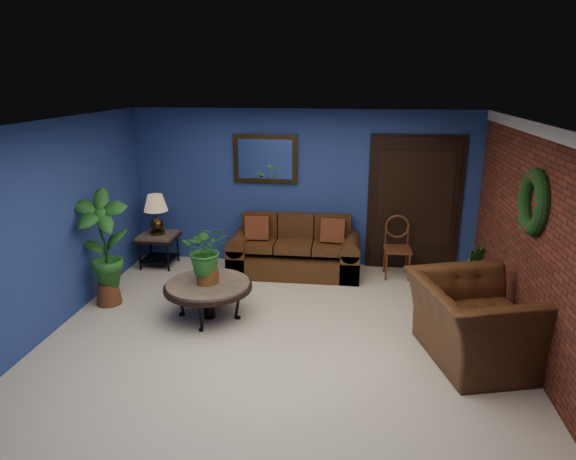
# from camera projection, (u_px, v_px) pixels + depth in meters

# --- Properties ---
(floor) EXTENTS (5.50, 5.50, 0.00)m
(floor) POSITION_uv_depth(u_px,v_px,m) (282.00, 334.00, 6.18)
(floor) COLOR beige
(floor) RESTS_ON ground
(wall_back) EXTENTS (5.50, 0.04, 2.50)m
(wall_back) POSITION_uv_depth(u_px,v_px,m) (303.00, 189.00, 8.19)
(wall_back) COLOR navy
(wall_back) RESTS_ON ground
(wall_left) EXTENTS (0.04, 5.00, 2.50)m
(wall_left) POSITION_uv_depth(u_px,v_px,m) (55.00, 226.00, 6.15)
(wall_left) COLOR navy
(wall_left) RESTS_ON ground
(wall_right_brick) EXTENTS (0.04, 5.00, 2.50)m
(wall_right_brick) POSITION_uv_depth(u_px,v_px,m) (535.00, 244.00, 5.48)
(wall_right_brick) COLOR maroon
(wall_right_brick) RESTS_ON ground
(ceiling) EXTENTS (5.50, 5.00, 0.02)m
(ceiling) POSITION_uv_depth(u_px,v_px,m) (281.00, 123.00, 5.46)
(ceiling) COLOR white
(ceiling) RESTS_ON wall_back
(crown_molding) EXTENTS (0.03, 5.00, 0.14)m
(crown_molding) POSITION_uv_depth(u_px,v_px,m) (549.00, 133.00, 5.15)
(crown_molding) COLOR white
(crown_molding) RESTS_ON wall_right_brick
(wall_mirror) EXTENTS (1.02, 0.06, 0.77)m
(wall_mirror) POSITION_uv_depth(u_px,v_px,m) (265.00, 159.00, 8.09)
(wall_mirror) COLOR #422D12
(wall_mirror) RESTS_ON wall_back
(closet_door) EXTENTS (1.44, 0.06, 2.18)m
(closet_door) POSITION_uv_depth(u_px,v_px,m) (414.00, 205.00, 8.01)
(closet_door) COLOR black
(closet_door) RESTS_ON wall_back
(wreath) EXTENTS (0.16, 0.72, 0.72)m
(wreath) POSITION_uv_depth(u_px,v_px,m) (534.00, 202.00, 5.41)
(wreath) COLOR black
(wreath) RESTS_ON wall_right_brick
(sofa) EXTENTS (2.02, 0.87, 0.91)m
(sofa) POSITION_uv_depth(u_px,v_px,m) (295.00, 253.00, 8.07)
(sofa) COLOR #472814
(sofa) RESTS_ON ground
(coffee_table) EXTENTS (1.12, 1.12, 0.48)m
(coffee_table) POSITION_uv_depth(u_px,v_px,m) (208.00, 287.00, 6.48)
(coffee_table) COLOR #4A4440
(coffee_table) RESTS_ON ground
(end_table) EXTENTS (0.59, 0.59, 0.54)m
(end_table) POSITION_uv_depth(u_px,v_px,m) (158.00, 241.00, 8.29)
(end_table) COLOR #4A4440
(end_table) RESTS_ON ground
(table_lamp) EXTENTS (0.38, 0.38, 0.62)m
(table_lamp) POSITION_uv_depth(u_px,v_px,m) (156.00, 210.00, 8.13)
(table_lamp) COLOR #422D12
(table_lamp) RESTS_ON end_table
(side_chair) EXTENTS (0.41, 0.41, 0.94)m
(side_chair) POSITION_uv_depth(u_px,v_px,m) (397.00, 242.00, 7.86)
(side_chair) COLOR brown
(side_chair) RESTS_ON ground
(armchair) EXTENTS (1.51, 1.63, 0.88)m
(armchair) POSITION_uv_depth(u_px,v_px,m) (476.00, 322.00, 5.51)
(armchair) COLOR #472814
(armchair) RESTS_ON ground
(coffee_plant) EXTENTS (0.69, 0.64, 0.76)m
(coffee_plant) POSITION_uv_depth(u_px,v_px,m) (206.00, 251.00, 6.34)
(coffee_plant) COLOR brown
(coffee_plant) RESTS_ON coffee_table
(floor_plant) EXTENTS (0.43, 0.35, 0.88)m
(floor_plant) POSITION_uv_depth(u_px,v_px,m) (469.00, 274.00, 6.78)
(floor_plant) COLOR brown
(floor_plant) RESTS_ON ground
(tall_plant) EXTENTS (0.81, 0.67, 1.58)m
(tall_plant) POSITION_uv_depth(u_px,v_px,m) (103.00, 244.00, 6.75)
(tall_plant) COLOR #602C1B
(tall_plant) RESTS_ON ground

